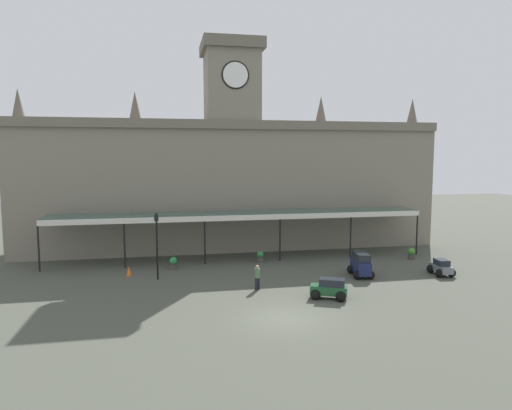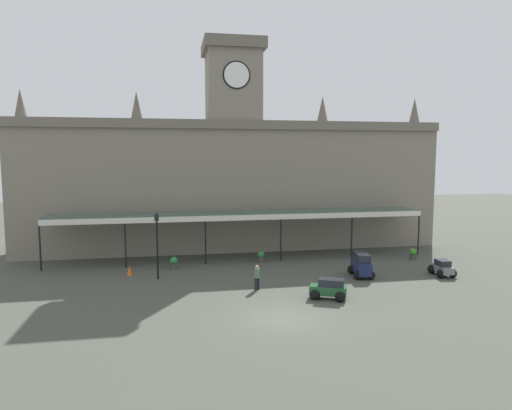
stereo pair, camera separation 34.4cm
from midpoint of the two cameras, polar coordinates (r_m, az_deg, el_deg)
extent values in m
plane|color=#474A40|center=(25.70, 3.70, -13.96)|extent=(140.00, 140.00, 0.00)
cube|color=gray|center=(43.46, -2.62, 2.44)|extent=(38.99, 5.11, 11.99)
cube|color=#6C6558|center=(40.78, -2.12, 10.06)|extent=(38.99, 0.30, 0.80)
cube|color=gray|center=(43.82, -2.68, 14.45)|extent=(4.80, 4.80, 6.29)
cube|color=#665F53|center=(44.49, -2.71, 19.10)|extent=(5.50, 5.50, 1.00)
cylinder|color=white|center=(41.53, -2.20, 15.97)|extent=(2.20, 0.12, 2.20)
cylinder|color=black|center=(41.57, -2.21, 15.96)|extent=(2.46, 0.06, 2.46)
cone|color=#5F594E|center=(44.95, -27.21, 11.20)|extent=(1.10, 1.10, 2.60)
cone|color=#5F594E|center=(43.27, -14.51, 11.91)|extent=(1.10, 1.10, 2.60)
cone|color=#5F594E|center=(45.64, 8.54, 11.73)|extent=(1.10, 1.10, 2.60)
cone|color=#5F594E|center=(49.64, 19.41, 11.00)|extent=(1.10, 1.10, 2.60)
cube|color=#38564C|center=(38.97, -1.64, -0.99)|extent=(31.65, 3.20, 0.16)
cube|color=silver|center=(37.43, -1.25, -1.60)|extent=(31.65, 0.12, 0.44)
cylinder|color=black|center=(38.66, -25.20, -4.68)|extent=(0.14, 0.14, 3.89)
cylinder|color=black|center=(37.56, -15.78, -4.63)|extent=(0.14, 0.14, 3.89)
cylinder|color=black|center=(37.50, -6.08, -4.44)|extent=(0.14, 0.14, 3.89)
cylinder|color=black|center=(38.50, 3.38, -4.14)|extent=(0.14, 0.14, 3.89)
cylinder|color=black|center=(40.47, 12.13, -3.76)|extent=(0.14, 0.14, 3.89)
cylinder|color=black|center=(43.29, 19.90, -3.34)|extent=(0.14, 0.14, 3.89)
cube|color=#1E512D|center=(29.09, 9.35, -10.47)|extent=(2.42, 1.76, 0.55)
cube|color=#1E232B|center=(28.94, 9.77, -9.54)|extent=(1.76, 1.40, 0.45)
sphere|color=black|center=(28.80, 7.70, -11.09)|extent=(0.64, 0.64, 0.64)
sphere|color=black|center=(29.65, 7.90, -10.58)|extent=(0.64, 0.64, 0.64)
sphere|color=black|center=(28.68, 10.84, -11.22)|extent=(0.64, 0.64, 0.64)
sphere|color=black|center=(29.54, 10.95, -10.70)|extent=(0.64, 0.64, 0.64)
cube|color=slate|center=(36.77, 22.51, -7.37)|extent=(1.03, 2.11, 0.50)
cube|color=#1E232B|center=(36.63, 22.58, -6.68)|extent=(0.88, 1.16, 0.42)
sphere|color=black|center=(37.19, 21.40, -7.49)|extent=(0.64, 0.64, 0.64)
sphere|color=black|center=(37.60, 22.59, -7.39)|extent=(0.64, 0.64, 0.64)
sphere|color=black|center=(36.04, 22.40, -7.96)|extent=(0.64, 0.64, 0.64)
sphere|color=black|center=(36.46, 23.63, -7.85)|extent=(0.64, 0.64, 0.64)
cube|color=#19214C|center=(34.59, 13.30, -7.51)|extent=(1.26, 2.51, 0.95)
cube|color=#1E232B|center=(34.37, 13.35, -6.32)|extent=(1.15, 2.00, 0.55)
sphere|color=black|center=(35.36, 12.15, -7.89)|extent=(0.64, 0.64, 0.64)
sphere|color=black|center=(35.61, 13.64, -7.83)|extent=(0.64, 0.64, 0.64)
sphere|color=black|center=(33.77, 12.90, -8.58)|extent=(0.64, 0.64, 0.64)
sphere|color=black|center=(34.04, 14.45, -8.51)|extent=(0.64, 0.64, 0.64)
cylinder|color=black|center=(30.61, 0.61, -9.80)|extent=(0.17, 0.17, 0.82)
cylinder|color=black|center=(30.48, 0.28, -9.87)|extent=(0.17, 0.17, 0.82)
cylinder|color=#4C724C|center=(30.35, 0.45, -8.53)|extent=(0.34, 0.34, 0.62)
sphere|color=tan|center=(30.24, 0.45, -7.75)|extent=(0.23, 0.23, 0.23)
cylinder|color=black|center=(33.41, -11.96, -5.54)|extent=(0.13, 0.13, 4.25)
cube|color=black|center=(33.02, -12.05, -1.55)|extent=(0.30, 0.30, 0.44)
sphere|color=black|center=(32.99, -12.06, -1.06)|extent=(0.14, 0.14, 0.14)
cone|color=orange|center=(35.32, -15.28, -7.91)|extent=(0.40, 0.40, 0.74)
cylinder|color=#47423D|center=(41.47, 19.27, -6.17)|extent=(0.56, 0.56, 0.42)
sphere|color=#3F8A29|center=(41.38, 19.29, -5.56)|extent=(0.60, 0.60, 0.60)
cylinder|color=#47423D|center=(38.22, 0.88, -6.86)|extent=(0.56, 0.56, 0.42)
sphere|color=#2D7737|center=(38.12, 0.88, -6.20)|extent=(0.60, 0.60, 0.60)
cylinder|color=#47423D|center=(36.53, -9.96, -7.57)|extent=(0.56, 0.56, 0.42)
sphere|color=#288340|center=(36.43, -9.97, -6.88)|extent=(0.60, 0.60, 0.60)
camera|label=1|loc=(0.17, -89.69, 0.03)|focal=31.95mm
camera|label=2|loc=(0.17, 90.31, -0.03)|focal=31.95mm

